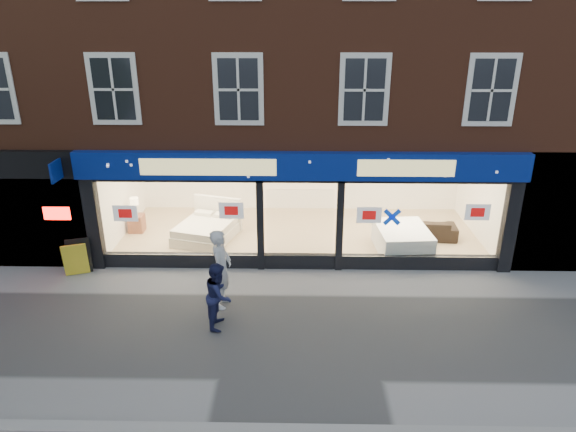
{
  "coord_description": "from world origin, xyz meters",
  "views": [
    {
      "loc": [
        -0.08,
        -9.47,
        6.52
      ],
      "look_at": [
        -0.31,
        2.5,
        1.75
      ],
      "focal_mm": 32.0,
      "sensor_mm": 36.0,
      "label": 1
    }
  ],
  "objects_px": {
    "mattress_stack": "(402,240)",
    "a_board": "(77,258)",
    "sofa": "(421,228)",
    "pedestrian_grey": "(221,269)",
    "display_bed": "(207,229)",
    "pedestrian_blue": "(219,295)"
  },
  "relations": [
    {
      "from": "mattress_stack",
      "to": "a_board",
      "type": "xyz_separation_m",
      "value": [
        -8.83,
        -1.4,
        0.03
      ]
    },
    {
      "from": "mattress_stack",
      "to": "sofa",
      "type": "relative_size",
      "value": 0.9
    },
    {
      "from": "sofa",
      "to": "a_board",
      "type": "height_order",
      "value": "a_board"
    },
    {
      "from": "a_board",
      "to": "pedestrian_grey",
      "type": "relative_size",
      "value": 0.5
    },
    {
      "from": "mattress_stack",
      "to": "display_bed",
      "type": "bearing_deg",
      "value": 171.93
    },
    {
      "from": "display_bed",
      "to": "mattress_stack",
      "type": "bearing_deg",
      "value": 8.35
    },
    {
      "from": "mattress_stack",
      "to": "pedestrian_grey",
      "type": "xyz_separation_m",
      "value": [
        -4.78,
        -2.87,
        0.52
      ]
    },
    {
      "from": "mattress_stack",
      "to": "pedestrian_blue",
      "type": "relative_size",
      "value": 1.23
    },
    {
      "from": "display_bed",
      "to": "mattress_stack",
      "type": "xyz_separation_m",
      "value": [
        5.75,
        -0.82,
        0.05
      ]
    },
    {
      "from": "mattress_stack",
      "to": "sofa",
      "type": "bearing_deg",
      "value": 51.7
    },
    {
      "from": "display_bed",
      "to": "mattress_stack",
      "type": "distance_m",
      "value": 5.81
    },
    {
      "from": "display_bed",
      "to": "a_board",
      "type": "height_order",
      "value": "display_bed"
    },
    {
      "from": "pedestrian_grey",
      "to": "display_bed",
      "type": "bearing_deg",
      "value": 22.98
    },
    {
      "from": "pedestrian_grey",
      "to": "pedestrian_blue",
      "type": "height_order",
      "value": "pedestrian_grey"
    },
    {
      "from": "mattress_stack",
      "to": "pedestrian_blue",
      "type": "distance_m",
      "value": 6.02
    },
    {
      "from": "sofa",
      "to": "pedestrian_grey",
      "type": "relative_size",
      "value": 1.08
    },
    {
      "from": "pedestrian_blue",
      "to": "mattress_stack",
      "type": "bearing_deg",
      "value": -49.63
    },
    {
      "from": "display_bed",
      "to": "sofa",
      "type": "relative_size",
      "value": 1.07
    },
    {
      "from": "display_bed",
      "to": "pedestrian_grey",
      "type": "xyz_separation_m",
      "value": [
        0.98,
        -3.68,
        0.57
      ]
    },
    {
      "from": "mattress_stack",
      "to": "pedestrian_grey",
      "type": "relative_size",
      "value": 0.97
    },
    {
      "from": "display_bed",
      "to": "sofa",
      "type": "bearing_deg",
      "value": 17.7
    },
    {
      "from": "display_bed",
      "to": "sofa",
      "type": "distance_m",
      "value": 6.51
    }
  ]
}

